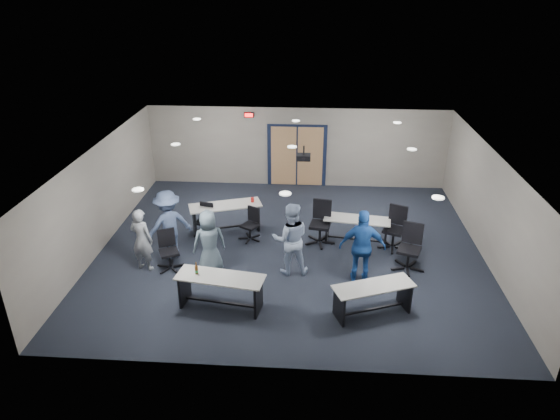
# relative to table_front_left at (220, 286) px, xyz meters

# --- Properties ---
(floor) EXTENTS (10.00, 10.00, 0.00)m
(floor) POSITION_rel_table_front_left_xyz_m (1.39, 2.68, -0.53)
(floor) COLOR black
(floor) RESTS_ON ground
(back_wall) EXTENTS (10.00, 0.04, 2.70)m
(back_wall) POSITION_rel_table_front_left_xyz_m (1.39, 7.18, 0.82)
(back_wall) COLOR gray
(back_wall) RESTS_ON floor
(front_wall) EXTENTS (10.00, 0.04, 2.70)m
(front_wall) POSITION_rel_table_front_left_xyz_m (1.39, -1.82, 0.82)
(front_wall) COLOR gray
(front_wall) RESTS_ON floor
(left_wall) EXTENTS (0.04, 9.00, 2.70)m
(left_wall) POSITION_rel_table_front_left_xyz_m (-3.61, 2.68, 0.82)
(left_wall) COLOR gray
(left_wall) RESTS_ON floor
(right_wall) EXTENTS (0.04, 9.00, 2.70)m
(right_wall) POSITION_rel_table_front_left_xyz_m (6.39, 2.68, 0.82)
(right_wall) COLOR gray
(right_wall) RESTS_ON floor
(ceiling) EXTENTS (10.00, 9.00, 0.04)m
(ceiling) POSITION_rel_table_front_left_xyz_m (1.39, 2.68, 2.17)
(ceiling) COLOR silver
(ceiling) RESTS_ON back_wall
(double_door) EXTENTS (2.00, 0.07, 2.20)m
(double_door) POSITION_rel_table_front_left_xyz_m (1.39, 7.14, 0.52)
(double_door) COLOR black
(double_door) RESTS_ON back_wall
(exit_sign) EXTENTS (0.32, 0.07, 0.18)m
(exit_sign) POSITION_rel_table_front_left_xyz_m (-0.21, 7.13, 1.92)
(exit_sign) COLOR black
(exit_sign) RESTS_ON back_wall
(ceiling_projector) EXTENTS (0.35, 0.32, 0.37)m
(ceiling_projector) POSITION_rel_table_front_left_xyz_m (1.69, 3.18, 1.87)
(ceiling_projector) COLOR black
(ceiling_projector) RESTS_ON ceiling
(ceiling_can_lights) EXTENTS (6.24, 5.74, 0.02)m
(ceiling_can_lights) POSITION_rel_table_front_left_xyz_m (1.39, 2.93, 2.14)
(ceiling_can_lights) COLOR white
(ceiling_can_lights) RESTS_ON ceiling
(table_front_left) EXTENTS (1.98, 0.92, 1.06)m
(table_front_left) POSITION_rel_table_front_left_xyz_m (0.00, 0.00, 0.00)
(table_front_left) COLOR beige
(table_front_left) RESTS_ON floor
(table_front_right) EXTENTS (1.83, 1.17, 0.70)m
(table_front_right) POSITION_rel_table_front_left_xyz_m (3.28, -0.02, -0.05)
(table_front_right) COLOR beige
(table_front_right) RESTS_ON floor
(table_back_left) EXTENTS (2.10, 1.27, 0.94)m
(table_back_left) POSITION_rel_table_front_left_xyz_m (-0.47, 3.58, 0.02)
(table_back_left) COLOR beige
(table_back_left) RESTS_ON floor
(table_back_right) EXTENTS (1.83, 0.84, 0.71)m
(table_back_right) POSITION_rel_table_front_left_xyz_m (3.16, 3.14, -0.05)
(table_back_right) COLOR beige
(table_back_right) RESTS_ON floor
(chair_back_a) EXTENTS (0.71, 0.71, 0.94)m
(chair_back_a) POSITION_rel_table_front_left_xyz_m (-1.02, 3.25, -0.07)
(chair_back_a) COLOR black
(chair_back_a) RESTS_ON floor
(chair_back_b) EXTENTS (0.79, 0.79, 0.92)m
(chair_back_b) POSITION_rel_table_front_left_xyz_m (0.26, 3.10, -0.08)
(chair_back_b) COLOR black
(chair_back_b) RESTS_ON floor
(chair_back_c) EXTENTS (0.88, 0.88, 1.20)m
(chair_back_c) POSITION_rel_table_front_left_xyz_m (2.17, 3.03, 0.06)
(chair_back_c) COLOR black
(chair_back_c) RESTS_ON floor
(chair_back_d) EXTENTS (0.97, 0.97, 1.16)m
(chair_back_d) POSITION_rel_table_front_left_xyz_m (4.11, 2.90, 0.05)
(chair_back_d) COLOR black
(chair_back_d) RESTS_ON floor
(chair_loose_left) EXTENTS (0.84, 0.84, 1.00)m
(chair_loose_left) POSITION_rel_table_front_left_xyz_m (-1.53, 1.47, -0.03)
(chair_loose_left) COLOR black
(chair_loose_left) RESTS_ON floor
(chair_loose_right) EXTENTS (0.96, 0.96, 1.18)m
(chair_loose_right) POSITION_rel_table_front_left_xyz_m (4.33, 1.83, 0.06)
(chair_loose_right) COLOR black
(chair_loose_right) RESTS_ON floor
(person_gray) EXTENTS (0.68, 0.54, 1.62)m
(person_gray) POSITION_rel_table_front_left_xyz_m (-2.16, 1.43, 0.28)
(person_gray) COLOR #8D929A
(person_gray) RESTS_ON floor
(person_plaid) EXTENTS (0.93, 0.78, 1.63)m
(person_plaid) POSITION_rel_table_front_left_xyz_m (-0.50, 1.41, 0.28)
(person_plaid) COLOR slate
(person_plaid) RESTS_ON floor
(person_lightblue) EXTENTS (0.96, 0.79, 1.83)m
(person_lightblue) POSITION_rel_table_front_left_xyz_m (1.45, 1.53, 0.38)
(person_lightblue) COLOR #A8BCDE
(person_lightblue) RESTS_ON floor
(person_navy) EXTENTS (1.09, 0.48, 1.83)m
(person_navy) POSITION_rel_table_front_left_xyz_m (3.13, 1.25, 0.38)
(person_navy) COLOR #1B4998
(person_navy) RESTS_ON floor
(person_back) EXTENTS (1.36, 1.24, 1.83)m
(person_back) POSITION_rel_table_front_left_xyz_m (-1.66, 2.06, 0.38)
(person_back) COLOR #46577E
(person_back) RESTS_ON floor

